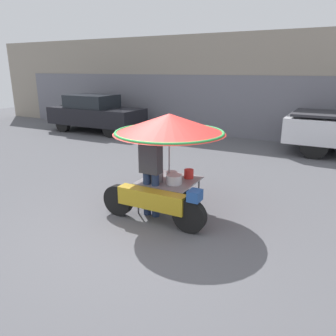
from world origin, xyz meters
TOP-DOWN VIEW (x-y plane):
  - ground_plane at (0.00, 0.00)m, footprint 36.00×36.00m
  - shopfront_building at (0.00, 9.45)m, footprint 28.00×2.06m
  - vendor_motorcycle_cart at (0.08, 0.93)m, footprint 2.06×2.06m
  - vendor_person at (-0.10, 0.61)m, footprint 0.38×0.23m
  - parked_car at (-6.59, 6.80)m, footprint 4.13×1.71m
  - potted_plant at (-9.31, 8.03)m, footprint 0.89×0.89m

SIDE VIEW (x-z plane):
  - ground_plane at x=0.00m, z-range 0.00..0.00m
  - potted_plant at x=-9.31m, z-range 0.07..1.14m
  - parked_car at x=-6.59m, z-range 0.02..1.60m
  - vendor_person at x=-0.10m, z-range 0.11..1.80m
  - vendor_motorcycle_cart at x=0.08m, z-range 0.55..2.41m
  - shopfront_building at x=0.00m, z-range -0.01..3.94m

